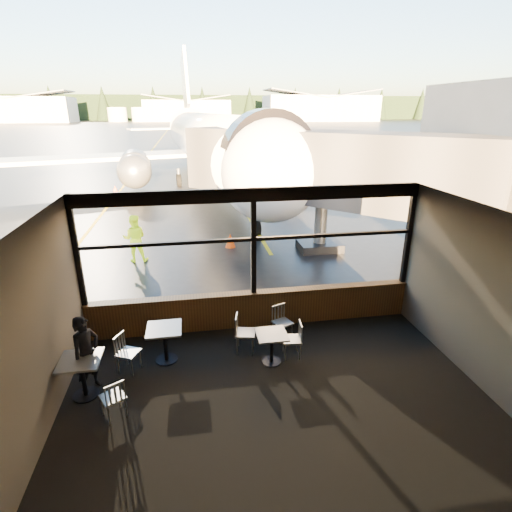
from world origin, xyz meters
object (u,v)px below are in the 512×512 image
object	(u,v)px
ground_crew	(135,238)
chair_mid_w	(128,353)
chair_near_n	(282,323)
cone_wing	(115,189)
jet_bridge	(325,183)
cafe_table_near	(272,348)
cone_nose	(230,240)
cafe_table_left	(83,378)
chair_left_s	(113,397)
passenger	(87,354)
cafe_table_mid	(165,344)
chair_near_e	(292,340)
airliner	(210,104)
chair_near_w	(245,333)

from	to	relation	value
ground_crew	chair_mid_w	bearing A→B (deg)	95.95
chair_near_n	cone_wing	xyz separation A→B (m)	(-6.78, 19.25, -0.19)
ground_crew	jet_bridge	bearing A→B (deg)	-176.99
cafe_table_near	cone_nose	xyz separation A→B (m)	(-0.04, 7.83, -0.07)
cafe_table_left	chair_left_s	bearing A→B (deg)	-45.55
passenger	ground_crew	world-z (taller)	ground_crew
chair_mid_w	jet_bridge	bearing A→B (deg)	162.79
jet_bridge	cafe_table_near	world-z (taller)	jet_bridge
cafe_table_mid	chair_near_e	size ratio (longest dim) A/B	0.96
airliner	chair_left_s	world-z (taller)	airliner
jet_bridge	chair_mid_w	xyz separation A→B (m)	(-6.46, -6.91, -2.17)
chair_near_n	chair_mid_w	xyz separation A→B (m)	(-3.43, -0.68, 0.00)
chair_near_e	chair_left_s	xyz separation A→B (m)	(-3.57, -1.26, -0.02)
ground_crew	cafe_table_near	bearing A→B (deg)	118.39
chair_mid_w	ground_crew	size ratio (longest dim) A/B	0.49
chair_mid_w	passenger	bearing A→B (deg)	-29.88
passenger	ground_crew	bearing A→B (deg)	38.53
cafe_table_near	chair_near_w	bearing A→B (deg)	132.70
chair_near_n	chair_mid_w	bearing A→B (deg)	-11.20
chair_near_n	passenger	distance (m)	4.27
airliner	chair_left_s	xyz separation A→B (m)	(-3.26, -22.48, -5.11)
cafe_table_near	chair_near_w	size ratio (longest dim) A/B	0.79
ground_crew	cafe_table_left	bearing A→B (deg)	89.73
chair_left_s	ground_crew	xyz separation A→B (m)	(-0.47, 7.99, 0.45)
cafe_table_near	chair_near_n	world-z (taller)	chair_near_n
chair_near_w	cone_wing	xyz separation A→B (m)	(-5.84, 19.61, -0.22)
chair_near_w	chair_mid_w	size ratio (longest dim) A/B	1.07
cafe_table_mid	chair_left_s	xyz separation A→B (m)	(-0.84, -1.57, -0.00)
passenger	jet_bridge	bearing A→B (deg)	-4.74
passenger	cone_wing	size ratio (longest dim) A/B	3.46
chair_near_e	chair_near_w	size ratio (longest dim) A/B	0.93
chair_near_w	chair_mid_w	bearing A→B (deg)	-70.25
jet_bridge	chair_left_s	world-z (taller)	jet_bridge
passenger	chair_left_s	bearing A→B (deg)	-107.54
cafe_table_mid	chair_mid_w	xyz separation A→B (m)	(-0.74, -0.24, 0.02)
cafe_table_near	cafe_table_mid	xyz separation A→B (m)	(-2.25, 0.45, 0.05)
chair_near_e	chair_near_n	distance (m)	0.75
chair_near_w	chair_near_n	world-z (taller)	chair_near_w
passenger	chair_near_w	bearing A→B (deg)	-36.86
chair_near_e	chair_mid_w	bearing A→B (deg)	94.66
cafe_table_left	chair_near_n	world-z (taller)	chair_near_n
airliner	ground_crew	bearing A→B (deg)	-109.81
passenger	cone_wing	xyz separation A→B (m)	(-2.68, 20.39, -0.56)
chair_near_w	chair_near_n	size ratio (longest dim) A/B	1.08
chair_near_n	chair_left_s	size ratio (longest dim) A/B	1.04
chair_mid_w	airliner	bearing A→B (deg)	-162.63
cafe_table_near	passenger	size ratio (longest dim) A/B	0.45
ground_crew	chair_near_w	bearing A→B (deg)	116.83
cone_wing	chair_left_s	bearing A→B (deg)	-81.33
cafe_table_near	chair_near_e	xyz separation A→B (m)	(0.48, 0.14, 0.07)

